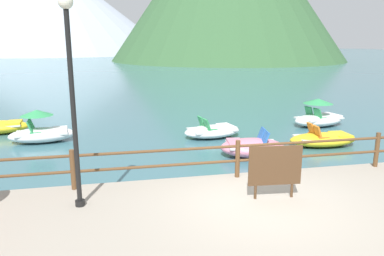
{
  "coord_description": "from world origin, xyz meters",
  "views": [
    {
      "loc": [
        -2.96,
        -7.07,
        3.79
      ],
      "look_at": [
        -0.45,
        5.0,
        0.9
      ],
      "focal_mm": 35.36,
      "sensor_mm": 36.0,
      "label": 1
    }
  ],
  "objects_px": {
    "pedal_boat_0": "(252,147)",
    "lamp_post": "(72,85)",
    "pedal_boat_2": "(42,131)",
    "pedal_boat_1": "(323,139)",
    "pedal_boat_3": "(319,117)",
    "sign_board": "(275,166)",
    "pedal_boat_6": "(212,131)"
  },
  "relations": [
    {
      "from": "pedal_boat_1",
      "to": "pedal_boat_2",
      "type": "height_order",
      "value": "pedal_boat_2"
    },
    {
      "from": "pedal_boat_1",
      "to": "pedal_boat_2",
      "type": "xyz_separation_m",
      "value": [
        -10.16,
        2.69,
        0.15
      ]
    },
    {
      "from": "pedal_boat_1",
      "to": "pedal_boat_3",
      "type": "xyz_separation_m",
      "value": [
        1.57,
        3.06,
        0.16
      ]
    },
    {
      "from": "sign_board",
      "to": "pedal_boat_3",
      "type": "height_order",
      "value": "sign_board"
    },
    {
      "from": "lamp_post",
      "to": "pedal_boat_2",
      "type": "relative_size",
      "value": 1.68
    },
    {
      "from": "lamp_post",
      "to": "pedal_boat_1",
      "type": "height_order",
      "value": "lamp_post"
    },
    {
      "from": "pedal_boat_2",
      "to": "pedal_boat_6",
      "type": "relative_size",
      "value": 1.0
    },
    {
      "from": "lamp_post",
      "to": "pedal_boat_0",
      "type": "height_order",
      "value": "lamp_post"
    },
    {
      "from": "pedal_boat_3",
      "to": "sign_board",
      "type": "bearing_deg",
      "value": -125.52
    },
    {
      "from": "pedal_boat_0",
      "to": "pedal_boat_2",
      "type": "xyz_separation_m",
      "value": [
        -7.18,
        3.33,
        0.1
      ]
    },
    {
      "from": "lamp_post",
      "to": "pedal_boat_1",
      "type": "distance_m",
      "value": 9.69
    },
    {
      "from": "pedal_boat_3",
      "to": "pedal_boat_6",
      "type": "distance_m",
      "value": 5.31
    },
    {
      "from": "pedal_boat_1",
      "to": "pedal_boat_3",
      "type": "distance_m",
      "value": 3.45
    },
    {
      "from": "pedal_boat_0",
      "to": "lamp_post",
      "type": "bearing_deg",
      "value": -144.32
    },
    {
      "from": "pedal_boat_0",
      "to": "pedal_boat_1",
      "type": "height_order",
      "value": "pedal_boat_0"
    },
    {
      "from": "pedal_boat_0",
      "to": "pedal_boat_6",
      "type": "distance_m",
      "value": 2.79
    },
    {
      "from": "sign_board",
      "to": "pedal_boat_3",
      "type": "distance_m",
      "value": 9.76
    },
    {
      "from": "pedal_boat_0",
      "to": "pedal_boat_6",
      "type": "bearing_deg",
      "value": 103.62
    },
    {
      "from": "sign_board",
      "to": "pedal_boat_6",
      "type": "distance_m",
      "value": 7.0
    },
    {
      "from": "pedal_boat_2",
      "to": "pedal_boat_1",
      "type": "bearing_deg",
      "value": -14.81
    },
    {
      "from": "pedal_boat_2",
      "to": "pedal_boat_0",
      "type": "bearing_deg",
      "value": -24.88
    },
    {
      "from": "sign_board",
      "to": "pedal_boat_2",
      "type": "height_order",
      "value": "sign_board"
    },
    {
      "from": "lamp_post",
      "to": "sign_board",
      "type": "xyz_separation_m",
      "value": [
        4.13,
        -0.46,
        -1.8
      ]
    },
    {
      "from": "lamp_post",
      "to": "pedal_boat_6",
      "type": "distance_m",
      "value": 8.36
    },
    {
      "from": "pedal_boat_0",
      "to": "pedal_boat_2",
      "type": "bearing_deg",
      "value": 155.12
    },
    {
      "from": "pedal_boat_0",
      "to": "pedal_boat_3",
      "type": "relative_size",
      "value": 0.85
    },
    {
      "from": "pedal_boat_2",
      "to": "pedal_boat_3",
      "type": "xyz_separation_m",
      "value": [
        11.73,
        0.38,
        0.0
      ]
    },
    {
      "from": "pedal_boat_0",
      "to": "sign_board",
      "type": "bearing_deg",
      "value": -104.64
    },
    {
      "from": "pedal_boat_2",
      "to": "pedal_boat_6",
      "type": "xyz_separation_m",
      "value": [
        6.52,
        -0.62,
        -0.16
      ]
    },
    {
      "from": "pedal_boat_0",
      "to": "pedal_boat_1",
      "type": "distance_m",
      "value": 3.05
    },
    {
      "from": "pedal_boat_0",
      "to": "pedal_boat_6",
      "type": "height_order",
      "value": "pedal_boat_0"
    },
    {
      "from": "lamp_post",
      "to": "pedal_boat_0",
      "type": "xyz_separation_m",
      "value": [
        5.23,
        3.76,
        -2.62
      ]
    }
  ]
}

